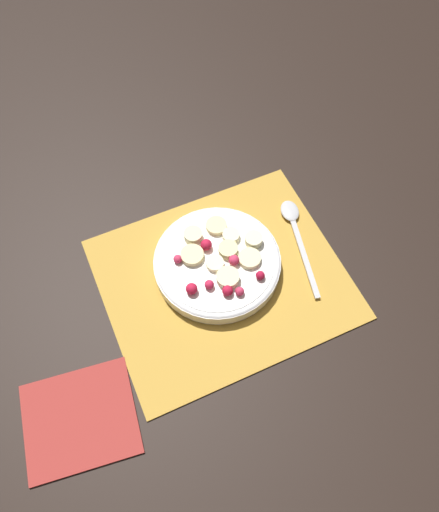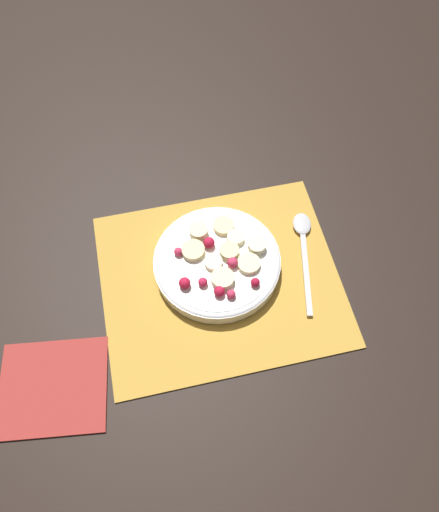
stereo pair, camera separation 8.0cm
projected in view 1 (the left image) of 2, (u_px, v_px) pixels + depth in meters
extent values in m
plane|color=black|center=(223.00, 279.00, 0.83)|extent=(3.00, 3.00, 0.00)
cube|color=gold|center=(223.00, 278.00, 0.82)|extent=(0.39, 0.33, 0.01)
cylinder|color=white|center=(220.00, 262.00, 0.82)|extent=(0.21, 0.21, 0.02)
torus|color=white|center=(220.00, 260.00, 0.82)|extent=(0.21, 0.21, 0.01)
cylinder|color=white|center=(220.00, 259.00, 0.81)|extent=(0.19, 0.19, 0.00)
cylinder|color=beige|center=(228.00, 250.00, 0.81)|extent=(0.04, 0.04, 0.01)
cylinder|color=beige|center=(229.00, 277.00, 0.79)|extent=(0.05, 0.05, 0.01)
cylinder|color=beige|center=(193.00, 235.00, 0.82)|extent=(0.04, 0.04, 0.01)
cylinder|color=beige|center=(216.00, 226.00, 0.84)|extent=(0.05, 0.05, 0.01)
cylinder|color=#F4EAB7|center=(215.00, 263.00, 0.80)|extent=(0.03, 0.03, 0.01)
cylinder|color=#F4EAB7|center=(254.00, 240.00, 0.82)|extent=(0.03, 0.03, 0.01)
cylinder|color=#F4EAB7|center=(231.00, 236.00, 0.83)|extent=(0.04, 0.04, 0.01)
cylinder|color=beige|center=(192.00, 255.00, 0.81)|extent=(0.05, 0.05, 0.01)
cylinder|color=beige|center=(248.00, 256.00, 0.81)|extent=(0.05, 0.05, 0.01)
sphere|color=red|center=(206.00, 245.00, 0.81)|extent=(0.02, 0.02, 0.02)
sphere|color=#B21433|center=(260.00, 275.00, 0.79)|extent=(0.01, 0.01, 0.01)
sphere|color=#D12347|center=(209.00, 285.00, 0.78)|extent=(0.01, 0.01, 0.01)
sphere|color=#DB3356|center=(240.00, 291.00, 0.77)|extent=(0.01, 0.01, 0.01)
sphere|color=red|center=(228.00, 291.00, 0.77)|extent=(0.02, 0.02, 0.02)
sphere|color=red|center=(192.00, 289.00, 0.77)|extent=(0.02, 0.02, 0.02)
sphere|color=#DB3356|center=(234.00, 260.00, 0.80)|extent=(0.02, 0.02, 0.02)
sphere|color=#DB3356|center=(178.00, 259.00, 0.80)|extent=(0.01, 0.01, 0.01)
cube|color=silver|center=(305.00, 258.00, 0.84)|extent=(0.04, 0.15, 0.00)
ellipsoid|color=silver|center=(290.00, 211.00, 0.88)|extent=(0.04, 0.05, 0.01)
cube|color=#A3332D|center=(80.00, 418.00, 0.71)|extent=(0.18, 0.16, 0.01)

